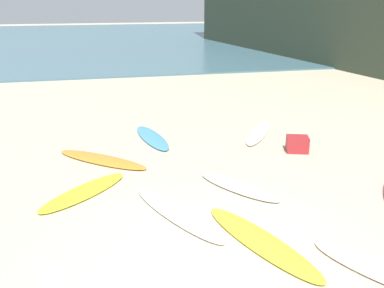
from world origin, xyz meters
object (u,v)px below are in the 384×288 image
(surfboard_0, at_px, (378,268))
(surfboard_7, at_px, (177,213))
(surfboard_8, at_px, (258,132))
(beach_cooler, at_px, (297,144))
(surfboard_2, at_px, (239,187))
(surfboard_3, at_px, (152,138))
(surfboard_5, at_px, (102,159))
(surfboard_9, at_px, (261,241))
(surfboard_1, at_px, (84,192))

(surfboard_0, xyz_separation_m, surfboard_7, (-2.48, 2.21, 0.00))
(surfboard_8, height_order, beach_cooler, beach_cooler)
(surfboard_2, bearing_deg, surfboard_3, -103.38)
(surfboard_5, bearing_deg, surfboard_0, 76.65)
(surfboard_5, bearing_deg, surfboard_2, 91.88)
(surfboard_3, bearing_deg, surfboard_8, -14.87)
(surfboard_9, bearing_deg, surfboard_8, 47.93)
(surfboard_0, relative_size, surfboard_1, 0.92)
(surfboard_2, height_order, surfboard_9, surfboard_2)
(surfboard_8, distance_m, beach_cooler, 1.61)
(surfboard_2, distance_m, beach_cooler, 2.72)
(surfboard_5, relative_size, surfboard_7, 0.99)
(beach_cooler, bearing_deg, surfboard_5, 174.60)
(surfboard_1, bearing_deg, surfboard_9, 5.95)
(surfboard_8, bearing_deg, surfboard_9, -78.53)
(surfboard_0, distance_m, surfboard_9, 1.70)
(surfboard_5, distance_m, surfboard_8, 4.52)
(surfboard_5, bearing_deg, surfboard_8, 144.56)
(surfboard_7, height_order, surfboard_8, same)
(surfboard_5, xyz_separation_m, surfboard_7, (1.24, -2.90, 0.00))
(surfboard_0, xyz_separation_m, surfboard_1, (-4.10, 3.45, -0.00))
(surfboard_8, bearing_deg, surfboard_5, -133.22)
(surfboard_7, relative_size, surfboard_8, 1.07)
(surfboard_7, distance_m, surfboard_8, 5.08)
(surfboard_3, xyz_separation_m, surfboard_7, (-0.14, -4.23, 0.00))
(surfboard_3, bearing_deg, beach_cooler, -37.89)
(surfboard_8, bearing_deg, surfboard_2, -85.08)
(surfboard_0, bearing_deg, surfboard_9, 110.92)
(surfboard_1, xyz_separation_m, beach_cooler, (5.18, 1.20, 0.16))
(surfboard_3, bearing_deg, surfboard_5, -146.52)
(surfboard_9, relative_size, beach_cooler, 4.79)
(surfboard_1, relative_size, beach_cooler, 4.04)
(surfboard_2, relative_size, surfboard_3, 0.86)
(surfboard_2, height_order, surfboard_8, surfboard_2)
(surfboard_3, distance_m, surfboard_5, 1.91)
(surfboard_0, bearing_deg, surfboard_1, 108.05)
(surfboard_0, height_order, surfboard_1, surfboard_0)
(surfboard_0, distance_m, surfboard_3, 6.85)
(surfboard_3, distance_m, surfboard_8, 3.01)
(surfboard_2, distance_m, surfboard_7, 1.62)
(surfboard_2, xyz_separation_m, surfboard_5, (-2.67, 2.14, -0.00))
(surfboard_0, xyz_separation_m, beach_cooler, (1.08, 4.65, 0.16))
(surfboard_0, height_order, beach_cooler, beach_cooler)
(surfboard_0, bearing_deg, surfboard_8, 52.02)
(surfboard_7, xyz_separation_m, surfboard_8, (3.14, 3.99, 0.00))
(surfboard_7, height_order, beach_cooler, beach_cooler)
(surfboard_3, distance_m, surfboard_9, 5.49)
(surfboard_2, xyz_separation_m, beach_cooler, (2.13, 1.69, 0.15))
(surfboard_0, relative_size, surfboard_9, 0.78)
(surfboard_8, distance_m, surfboard_9, 5.55)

